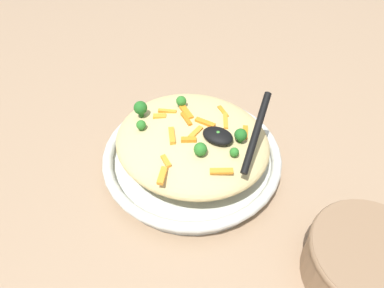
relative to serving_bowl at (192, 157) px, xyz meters
name	(u,v)px	position (x,y,z in m)	size (l,w,h in m)	color
ground_plane	(192,165)	(0.00, 0.00, -0.02)	(2.40, 2.40, 0.00)	#9E7F60
serving_bowl	(192,157)	(0.00, 0.00, 0.00)	(0.35, 0.35, 0.04)	silver
pasta_mound	(192,141)	(0.00, 0.00, 0.05)	(0.29, 0.27, 0.06)	#D1BA7A
carrot_piece_0	(205,123)	(-0.01, -0.02, 0.08)	(0.04, 0.01, 0.01)	orange
carrot_piece_1	(222,171)	(-0.09, 0.06, 0.07)	(0.04, 0.01, 0.01)	orange
carrot_piece_2	(162,176)	(-0.01, 0.12, 0.07)	(0.03, 0.01, 0.01)	orange
carrot_piece_3	(167,161)	(0.00, 0.09, 0.07)	(0.03, 0.01, 0.01)	orange
carrot_piece_4	(172,136)	(0.02, 0.04, 0.08)	(0.04, 0.01, 0.01)	orange
carrot_piece_5	(223,112)	(-0.03, -0.07, 0.07)	(0.03, 0.01, 0.01)	orange
carrot_piece_6	(189,140)	(-0.01, 0.03, 0.08)	(0.03, 0.01, 0.01)	orange
carrot_piece_7	(186,119)	(0.02, -0.01, 0.08)	(0.04, 0.01, 0.01)	orange
carrot_piece_8	(196,133)	(-0.01, 0.01, 0.08)	(0.03, 0.01, 0.01)	orange
carrot_piece_9	(159,118)	(0.07, 0.00, 0.08)	(0.02, 0.01, 0.01)	orange
carrot_piece_10	(167,112)	(0.07, -0.02, 0.08)	(0.04, 0.01, 0.01)	orange
carrot_piece_11	(186,112)	(0.03, -0.03, 0.08)	(0.04, 0.01, 0.01)	orange
carrot_piece_12	(245,132)	(-0.09, -0.04, 0.07)	(0.03, 0.01, 0.01)	orange
carrot_piece_13	(225,121)	(-0.04, -0.05, 0.08)	(0.04, 0.01, 0.01)	orange
broccoli_floret_0	(217,136)	(-0.05, 0.00, 0.09)	(0.02, 0.02, 0.02)	#377928
broccoli_floret_1	(200,149)	(-0.04, 0.05, 0.09)	(0.02, 0.02, 0.03)	#296820
broccoli_floret_2	(181,101)	(0.05, -0.05, 0.09)	(0.02, 0.02, 0.02)	#296820
broccoli_floret_3	(141,108)	(0.10, 0.01, 0.09)	(0.03, 0.03, 0.03)	#205B1C
broccoli_floret_4	(241,135)	(-0.09, -0.02, 0.09)	(0.02, 0.02, 0.03)	#205B1C
broccoli_floret_5	(234,152)	(-0.09, 0.02, 0.08)	(0.02, 0.02, 0.02)	#296820
broccoli_floret_6	(141,125)	(0.08, 0.04, 0.08)	(0.02, 0.02, 0.02)	#296820
serving_spoon	(230,135)	(-0.07, 0.00, 0.10)	(0.11, 0.14, 0.08)	black
companion_bowl	(367,262)	(-0.34, 0.07, 0.02)	(0.18, 0.18, 0.08)	#8C6B4C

